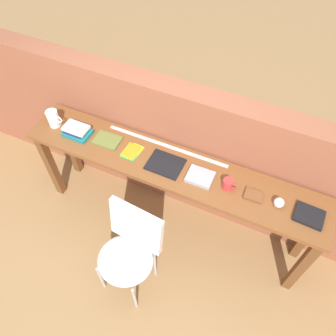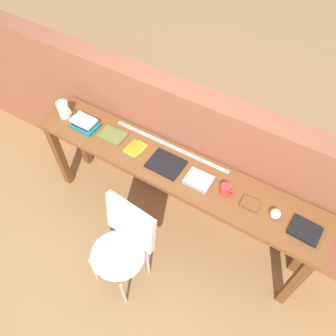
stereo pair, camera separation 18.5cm
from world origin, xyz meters
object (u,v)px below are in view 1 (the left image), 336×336
at_px(pamphlet_pile_colourful, 132,152).
at_px(leather_journal_brown, 253,195).
at_px(mug, 228,184).
at_px(chair_white_moulded, 129,249).
at_px(book_repair_rightmost, 309,216).
at_px(pitcher_white, 53,118).
at_px(magazine_cycling, 107,140).
at_px(book_stack_leftmost, 77,131).
at_px(sports_ball_small, 279,203).
at_px(book_open_centre, 165,164).

distance_m(pamphlet_pile_colourful, leather_journal_brown, 1.01).
bearing_deg(leather_journal_brown, mug, -179.32).
relative_size(chair_white_moulded, book_repair_rightmost, 4.47).
height_order(pitcher_white, magazine_cycling, pitcher_white).
height_order(book_stack_leftmost, mug, mug).
xyz_separation_m(mug, leather_journal_brown, (0.20, 0.01, -0.03)).
xyz_separation_m(chair_white_moulded, mug, (0.54, 0.61, 0.40)).
xyz_separation_m(magazine_cycling, mug, (1.06, -0.03, 0.04)).
distance_m(pitcher_white, mug, 1.57).
xyz_separation_m(magazine_cycling, book_repair_rightmost, (1.65, -0.03, 0.00)).
xyz_separation_m(magazine_cycling, sports_ball_small, (1.44, -0.03, 0.03)).
distance_m(book_open_centre, mug, 0.51).
bearing_deg(mug, chair_white_moulded, -131.47).
distance_m(book_open_centre, sports_ball_small, 0.89).
height_order(magazine_cycling, book_open_centre, magazine_cycling).
relative_size(chair_white_moulded, book_open_centre, 3.23).
bearing_deg(chair_white_moulded, leather_journal_brown, 39.92).
xyz_separation_m(pamphlet_pile_colourful, sports_ball_small, (1.19, -0.01, 0.03)).
distance_m(book_stack_leftmost, magazine_cycling, 0.28).
bearing_deg(sports_ball_small, chair_white_moulded, -146.29).
bearing_deg(leather_journal_brown, pamphlet_pile_colourful, 178.40).
distance_m(mug, leather_journal_brown, 0.20).
bearing_deg(pitcher_white, book_open_centre, -0.30).
xyz_separation_m(book_stack_leftmost, magazine_cycling, (0.27, 0.03, -0.03)).
distance_m(book_stack_leftmost, book_repair_rightmost, 1.93).
bearing_deg(leather_journal_brown, book_repair_rightmost, -1.91).
bearing_deg(chair_white_moulded, sports_ball_small, 33.71).
distance_m(chair_white_moulded, pamphlet_pile_colourful, 0.77).
distance_m(magazine_cycling, sports_ball_small, 1.44).
height_order(book_stack_leftmost, sports_ball_small, book_stack_leftmost).
bearing_deg(leather_journal_brown, pitcher_white, 178.65).
relative_size(magazine_cycling, pamphlet_pile_colourful, 1.20).
height_order(book_stack_leftmost, leather_journal_brown, book_stack_leftmost).
bearing_deg(pamphlet_pile_colourful, book_open_centre, -1.56).
xyz_separation_m(pitcher_white, sports_ball_small, (1.94, -0.01, -0.04)).
height_order(mug, leather_journal_brown, mug).
xyz_separation_m(book_stack_leftmost, leather_journal_brown, (1.53, 0.01, -0.02)).
distance_m(magazine_cycling, leather_journal_brown, 1.25).
relative_size(magazine_cycling, sports_ball_small, 2.92).
relative_size(leather_journal_brown, book_repair_rightmost, 0.65).
xyz_separation_m(pitcher_white, leather_journal_brown, (1.76, -0.00, -0.07)).
distance_m(pitcher_white, book_repair_rightmost, 2.16).
relative_size(magazine_cycling, book_repair_rightmost, 1.10).
height_order(book_stack_leftmost, book_repair_rightmost, book_stack_leftmost).
xyz_separation_m(book_stack_leftmost, pamphlet_pile_colourful, (0.52, 0.01, -0.03)).
bearing_deg(pitcher_white, chair_white_moulded, -30.91).
bearing_deg(pamphlet_pile_colourful, magazine_cycling, 175.29).
bearing_deg(book_stack_leftmost, pamphlet_pile_colourful, 1.44).
relative_size(mug, book_repair_rightmost, 0.55).
bearing_deg(book_open_centre, book_repair_rightmost, 0.30).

